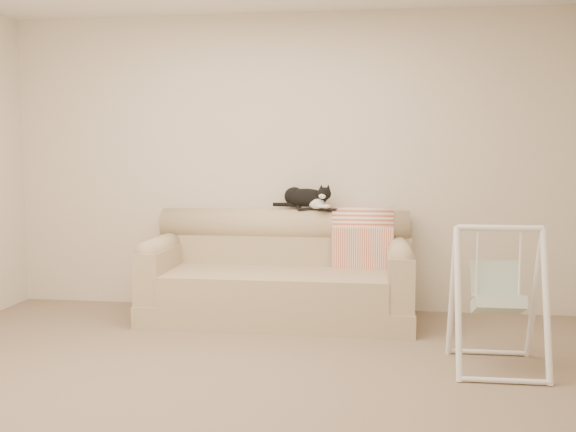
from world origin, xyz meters
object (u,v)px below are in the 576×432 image
object	(u,v)px
baby_swing	(497,297)
tuxedo_cat	(306,198)
remote_b	(327,209)
remote_a	(307,208)
sofa	(279,277)

from	to	relation	value
baby_swing	tuxedo_cat	bearing A→B (deg)	135.29
baby_swing	remote_b	bearing A→B (deg)	132.27
remote_a	baby_swing	world-z (taller)	baby_swing
baby_swing	remote_a	bearing A→B (deg)	135.60
remote_b	baby_swing	world-z (taller)	baby_swing
tuxedo_cat	baby_swing	xyz separation A→B (m)	(1.37, -1.35, -0.54)
remote_a	remote_b	bearing A→B (deg)	-8.86
remote_b	tuxedo_cat	xyz separation A→B (m)	(-0.19, 0.05, 0.09)
remote_b	sofa	bearing A→B (deg)	-151.24
tuxedo_cat	baby_swing	world-z (taller)	tuxedo_cat
remote_b	baby_swing	bearing A→B (deg)	-47.73
sofa	remote_a	xyz separation A→B (m)	(0.21, 0.24, 0.56)
sofa	remote_b	world-z (taller)	remote_b
sofa	remote_a	bearing A→B (deg)	48.46
sofa	baby_swing	world-z (taller)	baby_swing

